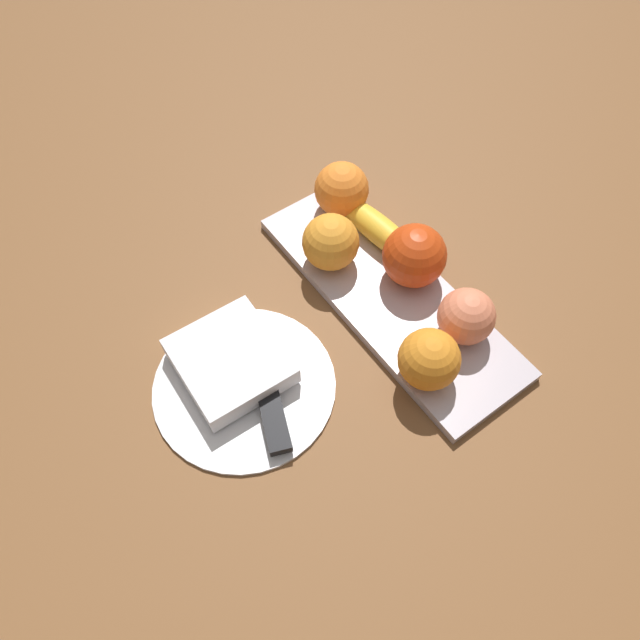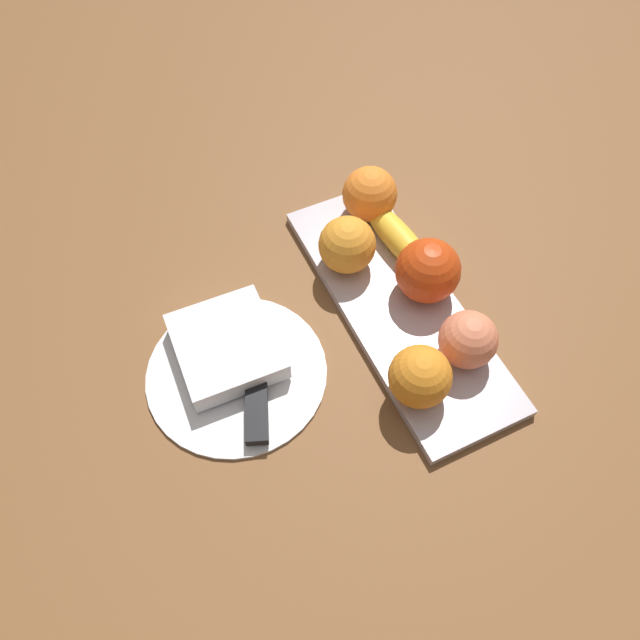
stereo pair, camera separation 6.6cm
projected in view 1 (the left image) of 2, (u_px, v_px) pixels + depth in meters
name	position (u px, v px, depth m)	size (l,w,h in m)	color
ground_plane	(388.00, 312.00, 0.72)	(2.40, 2.40, 0.00)	brown
fruit_tray	(389.00, 294.00, 0.72)	(0.37, 0.13, 0.01)	#BBB0BA
apple	(414.00, 256.00, 0.70)	(0.08, 0.08, 0.08)	red
banana	(380.00, 230.00, 0.75)	(0.16, 0.04, 0.04)	yellow
orange_near_apple	(342.00, 189.00, 0.76)	(0.07, 0.07, 0.07)	orange
orange_near_banana	(429.00, 359.00, 0.63)	(0.07, 0.07, 0.07)	orange
orange_center	(331.00, 242.00, 0.71)	(0.07, 0.07, 0.07)	orange
peach	(466.00, 316.00, 0.66)	(0.06, 0.06, 0.06)	#E67C57
dinner_plate	(244.00, 385.00, 0.66)	(0.20, 0.20, 0.01)	white
folded_napkin	(230.00, 361.00, 0.66)	(0.12, 0.11, 0.03)	white
knife	(269.00, 400.00, 0.64)	(0.18, 0.09, 0.01)	silver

